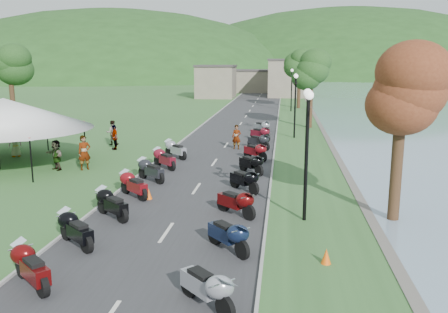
{
  "coord_description": "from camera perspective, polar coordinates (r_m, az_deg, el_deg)",
  "views": [
    {
      "loc": [
        4.09,
        0.17,
        6.14
      ],
      "look_at": [
        1.14,
        23.64,
        1.3
      ],
      "focal_mm": 38.0,
      "sensor_mm": 36.0,
      "label": 1
    }
  ],
  "objects": [
    {
      "name": "road",
      "position": [
        40.5,
        1.28,
        2.86
      ],
      "size": [
        7.0,
        120.0,
        0.02
      ],
      "primitive_type": "cube",
      "color": "#353537",
      "rests_on": "ground"
    },
    {
      "name": "hills_backdrop",
      "position": [
        199.96,
        6.07,
        9.75
      ],
      "size": [
        360.0,
        120.0,
        76.0
      ],
      "primitive_type": null,
      "color": "#285621",
      "rests_on": "ground"
    },
    {
      "name": "far_building",
      "position": [
        85.12,
        3.09,
        9.1
      ],
      "size": [
        18.0,
        16.0,
        5.0
      ],
      "primitive_type": "cube",
      "color": "gray",
      "rests_on": "ground"
    },
    {
      "name": "moto_row_left",
      "position": [
        15.43,
        -19.32,
        -10.35
      ],
      "size": [
        2.6,
        34.47,
        1.1
      ],
      "primitive_type": null,
      "color": "#331411",
      "rests_on": "ground"
    },
    {
      "name": "moto_row_right",
      "position": [
        20.73,
        2.06,
        -4.09
      ],
      "size": [
        2.6,
        42.34,
        1.1
      ],
      "primitive_type": null,
      "color": "#331411",
      "rests_on": "ground"
    },
    {
      "name": "vendor_tent_main",
      "position": [
        30.2,
        -24.74,
        2.62
      ],
      "size": [
        6.6,
        6.6,
        4.0
      ],
      "primitive_type": null,
      "color": "silver",
      "rests_on": "ground"
    },
    {
      "name": "tree_lakeside",
      "position": [
        19.04,
        20.45,
        4.45
      ],
      "size": [
        2.9,
        2.9,
        8.04
      ],
      "primitive_type": null,
      "color": "#28541F",
      "rests_on": "ground"
    },
    {
      "name": "pedestrian_a",
      "position": [
        28.11,
        -16.34,
        -1.53
      ],
      "size": [
        0.89,
        0.86,
        1.97
      ],
      "primitive_type": "imported",
      "rotation": [
        0.0,
        0.0,
        0.69
      ],
      "color": "slate",
      "rests_on": "ground"
    },
    {
      "name": "pedestrian_b",
      "position": [
        35.81,
        -13.22,
        1.39
      ],
      "size": [
        0.99,
        0.77,
        1.8
      ],
      "primitive_type": "imported",
      "rotation": [
        0.0,
        0.0,
        3.52
      ],
      "color": "slate",
      "rests_on": "ground"
    }
  ]
}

